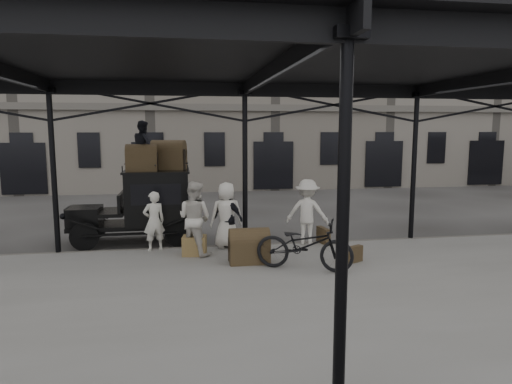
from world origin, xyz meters
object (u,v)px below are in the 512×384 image
porter_left (154,221)px  steamer_trunk_roof_near (142,160)px  bicycle (304,245)px  steamer_trunk_platform (249,248)px  taxi (147,203)px  porter_official (228,218)px

porter_left → steamer_trunk_roof_near: 2.04m
bicycle → steamer_trunk_platform: 1.43m
taxi → porter_left: 1.57m
porter_official → bicycle: porter_official is taller
steamer_trunk_roof_near → porter_left: bearing=-73.3°
steamer_trunk_platform → steamer_trunk_roof_near: bearing=134.7°
taxi → steamer_trunk_platform: taxi is taller
porter_left → porter_official: bearing=161.4°
taxi → steamer_trunk_platform: bearing=-49.2°
bicycle → steamer_trunk_platform: (-1.18, 0.78, -0.24)m
porter_official → bicycle: 2.77m
bicycle → porter_left: bearing=81.5°
steamer_trunk_platform → porter_official: bearing=103.5°
porter_left → steamer_trunk_roof_near: steamer_trunk_roof_near is taller
porter_official → steamer_trunk_platform: porter_official is taller
bicycle → steamer_trunk_platform: size_ratio=2.32×
taxi → porter_official: size_ratio=2.24×
bicycle → taxi: bearing=69.5°
steamer_trunk_platform → taxi: bearing=131.4°
bicycle → steamer_trunk_platform: bicycle is taller
porter_left → steamer_trunk_platform: (2.35, -1.53, -0.44)m
bicycle → steamer_trunk_roof_near: 5.57m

